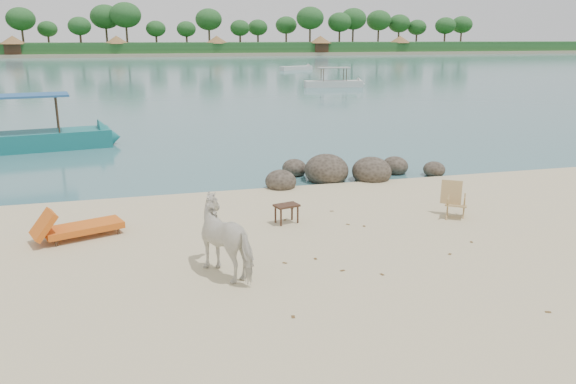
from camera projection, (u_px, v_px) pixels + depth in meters
name	position (u px, v px, depth m)	size (l,w,h in m)	color
water	(154.00, 64.00, 95.09)	(400.00, 400.00, 0.00)	#37686F
far_shore	(146.00, 52.00, 169.64)	(420.00, 90.00, 1.40)	tan
far_scenery	(148.00, 42.00, 137.77)	(420.00, 18.00, 9.50)	#1E4C1E
boulders	(343.00, 172.00, 18.21)	(6.23, 2.73, 1.06)	#2E271E
cow	(230.00, 238.00, 10.71)	(0.78, 1.72, 1.46)	white
side_table	(287.00, 215.00, 13.72)	(0.58, 0.37, 0.47)	#331F14
lounge_chair	(84.00, 225.00, 12.77)	(2.11, 0.74, 0.63)	#C96217
deck_chair	(456.00, 201.00, 14.11)	(0.57, 0.62, 0.89)	tan
boat_near	(20.00, 105.00, 22.45)	(7.52, 1.69, 3.64)	#156869
boat_mid	(334.00, 71.00, 51.44)	(5.96, 1.34, 2.91)	silver
boat_far	(296.00, 67.00, 78.36)	(5.47, 1.23, 0.64)	silver
dead_leaves	(358.00, 249.00, 12.18)	(4.88, 6.85, 0.00)	brown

